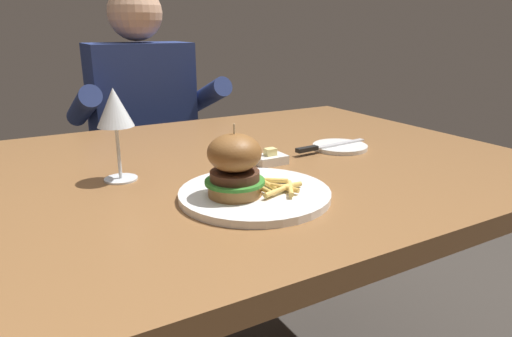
{
  "coord_description": "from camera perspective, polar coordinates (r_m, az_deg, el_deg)",
  "views": [
    {
      "loc": [
        -0.45,
        -0.89,
        1.04
      ],
      "look_at": [
        -0.05,
        -0.19,
        0.78
      ],
      "focal_mm": 32.0,
      "sensor_mm": 36.0,
      "label": 1
    }
  ],
  "objects": [
    {
      "name": "table_knife",
      "position": [
        1.14,
        8.64,
        2.77
      ],
      "size": [
        0.22,
        0.03,
        0.01
      ],
      "color": "silver",
      "rests_on": "bread_plate"
    },
    {
      "name": "bread_plate",
      "position": [
        1.17,
        10.45,
        2.69
      ],
      "size": [
        0.14,
        0.14,
        0.01
      ],
      "primitive_type": "cylinder",
      "color": "white",
      "rests_on": "dining_table"
    },
    {
      "name": "main_plate",
      "position": [
        0.83,
        -0.16,
        -3.2
      ],
      "size": [
        0.27,
        0.27,
        0.01
      ],
      "primitive_type": "cylinder",
      "color": "white",
      "rests_on": "dining_table"
    },
    {
      "name": "burger_sandwich",
      "position": [
        0.78,
        -2.69,
        0.44
      ],
      "size": [
        0.11,
        0.11,
        0.13
      ],
      "color": "#9E6B38",
      "rests_on": "main_plate"
    },
    {
      "name": "fries_pile",
      "position": [
        0.82,
        2.73,
        -2.28
      ],
      "size": [
        0.09,
        0.11,
        0.01
      ],
      "color": "#E0B251",
      "rests_on": "main_plate"
    },
    {
      "name": "dining_table",
      "position": [
        1.07,
        -2.89,
        -3.25
      ],
      "size": [
        1.34,
        0.99,
        0.74
      ],
      "color": "brown",
      "rests_on": "ground"
    },
    {
      "name": "wine_glass",
      "position": [
        0.93,
        -17.3,
        6.9
      ],
      "size": [
        0.07,
        0.07,
        0.19
      ],
      "color": "silver",
      "rests_on": "dining_table"
    },
    {
      "name": "butter_dish",
      "position": [
        1.03,
        1.79,
        1.23
      ],
      "size": [
        0.07,
        0.05,
        0.04
      ],
      "color": "white",
      "rests_on": "dining_table"
    },
    {
      "name": "diner_person",
      "position": [
        1.79,
        -13.6,
        1.6
      ],
      "size": [
        0.51,
        0.36,
        1.18
      ],
      "color": "#282833",
      "rests_on": "ground"
    }
  ]
}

